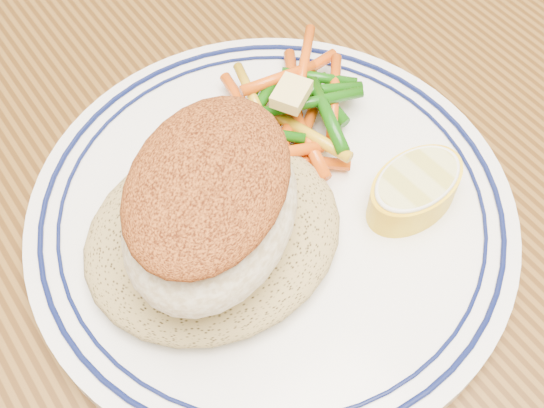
{
  "coord_description": "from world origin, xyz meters",
  "views": [
    {
      "loc": [
        -0.12,
        -0.13,
        1.08
      ],
      "look_at": [
        -0.0,
        0.04,
        0.77
      ],
      "focal_mm": 45.0,
      "sensor_mm": 36.0,
      "label": 1
    }
  ],
  "objects_px": {
    "vegetable_pile": "(293,114)",
    "lemon_wedge": "(415,188)",
    "plate": "(272,214)",
    "dining_table": "(314,341)",
    "rice_pilaf": "(213,230)",
    "fish_fillet": "(210,204)"
  },
  "relations": [
    {
      "from": "rice_pilaf",
      "to": "fish_fillet",
      "type": "distance_m",
      "value": 0.04
    },
    {
      "from": "plate",
      "to": "dining_table",
      "type": "bearing_deg",
      "value": -84.72
    },
    {
      "from": "plate",
      "to": "rice_pilaf",
      "type": "bearing_deg",
      "value": 179.78
    },
    {
      "from": "vegetable_pile",
      "to": "lemon_wedge",
      "type": "relative_size",
      "value": 1.61
    },
    {
      "from": "plate",
      "to": "vegetable_pile",
      "type": "height_order",
      "value": "vegetable_pile"
    },
    {
      "from": "rice_pilaf",
      "to": "fish_fillet",
      "type": "height_order",
      "value": "fish_fillet"
    },
    {
      "from": "lemon_wedge",
      "to": "dining_table",
      "type": "bearing_deg",
      "value": -178.21
    },
    {
      "from": "dining_table",
      "to": "plate",
      "type": "xyz_separation_m",
      "value": [
        -0.0,
        0.04,
        0.11
      ]
    },
    {
      "from": "plate",
      "to": "vegetable_pile",
      "type": "bearing_deg",
      "value": 42.33
    },
    {
      "from": "rice_pilaf",
      "to": "vegetable_pile",
      "type": "bearing_deg",
      "value": 25.93
    },
    {
      "from": "rice_pilaf",
      "to": "lemon_wedge",
      "type": "bearing_deg",
      "value": -21.63
    },
    {
      "from": "dining_table",
      "to": "plate",
      "type": "distance_m",
      "value": 0.11
    },
    {
      "from": "dining_table",
      "to": "rice_pilaf",
      "type": "xyz_separation_m",
      "value": [
        -0.04,
        0.04,
        0.13
      ]
    },
    {
      "from": "dining_table",
      "to": "lemon_wedge",
      "type": "xyz_separation_m",
      "value": [
        0.06,
        0.0,
        0.12
      ]
    },
    {
      "from": "fish_fillet",
      "to": "dining_table",
      "type": "bearing_deg",
      "value": -39.29
    },
    {
      "from": "dining_table",
      "to": "rice_pilaf",
      "type": "bearing_deg",
      "value": 134.0
    },
    {
      "from": "rice_pilaf",
      "to": "vegetable_pile",
      "type": "height_order",
      "value": "vegetable_pile"
    },
    {
      "from": "dining_table",
      "to": "plate",
      "type": "bearing_deg",
      "value": 95.28
    },
    {
      "from": "plate",
      "to": "vegetable_pile",
      "type": "relative_size",
      "value": 2.69
    },
    {
      "from": "dining_table",
      "to": "vegetable_pile",
      "type": "relative_size",
      "value": 14.76
    },
    {
      "from": "fish_fillet",
      "to": "plate",
      "type": "bearing_deg",
      "value": 9.31
    },
    {
      "from": "vegetable_pile",
      "to": "plate",
      "type": "bearing_deg",
      "value": -137.67
    }
  ]
}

